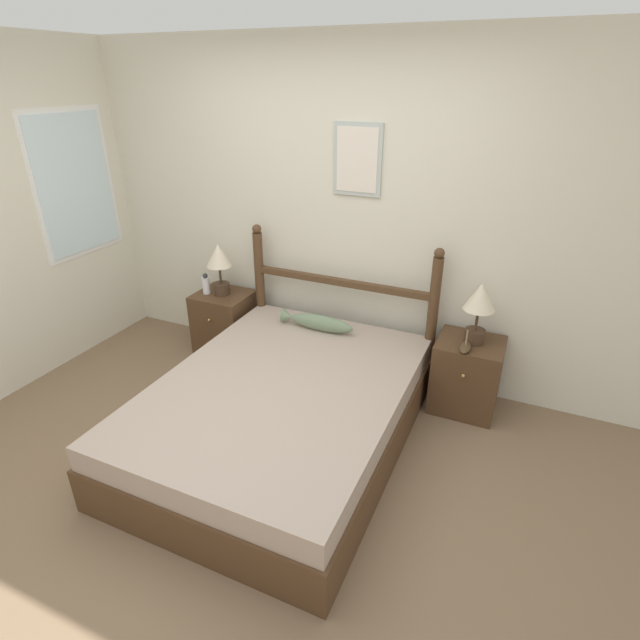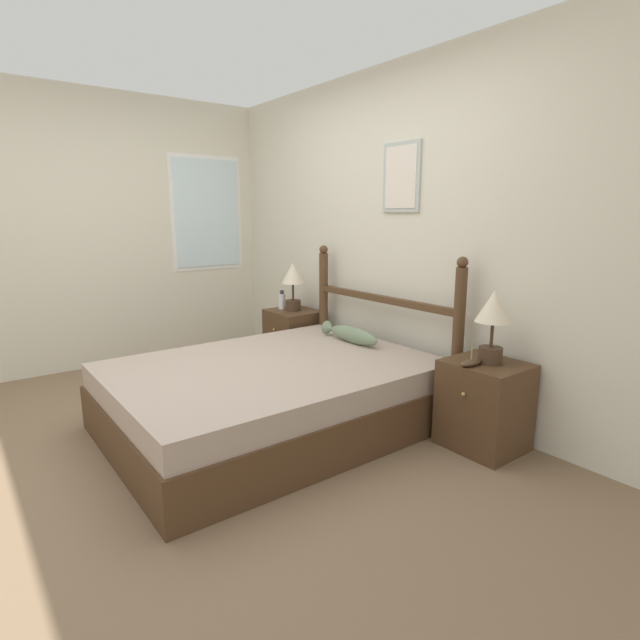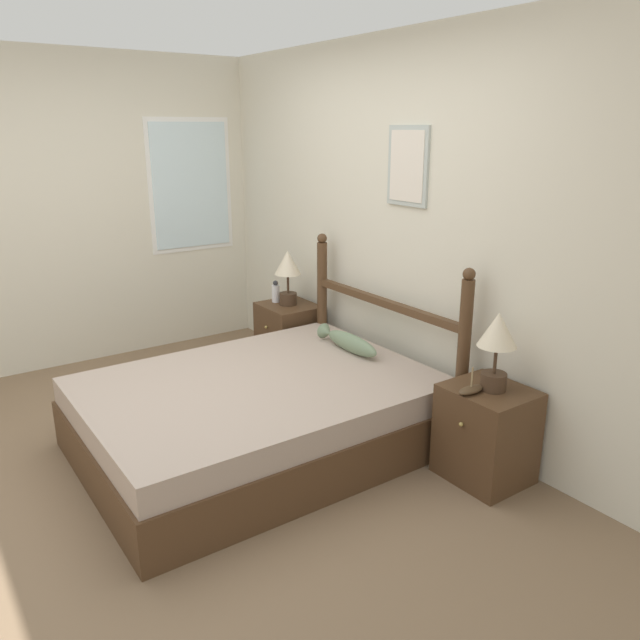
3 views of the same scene
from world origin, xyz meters
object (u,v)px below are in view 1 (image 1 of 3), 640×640
object	(u,v)px
nightstand_left	(225,322)
fish_pillow	(317,322)
table_lamp_right	(479,304)
model_boat	(465,347)
nightstand_right	(466,375)
table_lamp_left	(219,261)
bottle	(206,284)
bed	(282,412)

from	to	relation	value
nightstand_left	fish_pillow	world-z (taller)	fish_pillow
table_lamp_right	model_boat	distance (m)	0.31
nightstand_right	table_lamp_left	world-z (taller)	table_lamp_left
table_lamp_left	table_lamp_right	xyz separation A→B (m)	(2.12, 0.01, 0.00)
table_lamp_left	bottle	world-z (taller)	table_lamp_left
model_boat	table_lamp_right	bearing A→B (deg)	75.15
nightstand_right	fish_pillow	size ratio (longest dim) A/B	0.92
nightstand_left	fish_pillow	xyz separation A→B (m)	(0.95, -0.11, 0.25)
bed	table_lamp_right	world-z (taller)	table_lamp_right
bottle	nightstand_right	bearing A→B (deg)	1.09
table_lamp_left	bottle	size ratio (longest dim) A/B	2.44
model_boat	table_lamp_left	bearing A→B (deg)	176.41
table_lamp_left	fish_pillow	xyz separation A→B (m)	(0.95, -0.11, -0.33)
table_lamp_right	nightstand_left	bearing A→B (deg)	-179.87
nightstand_left	nightstand_right	distance (m)	2.11
table_lamp_right	bottle	distance (m)	2.26
nightstand_left	model_boat	xyz separation A→B (m)	(2.09, -0.13, 0.30)
nightstand_left	fish_pillow	distance (m)	0.99
table_lamp_right	model_boat	bearing A→B (deg)	-104.85
table_lamp_right	bed	bearing A→B (deg)	-139.93
nightstand_right	bottle	world-z (taller)	bottle
bed	model_boat	bearing A→B (deg)	36.43
table_lamp_left	nightstand_left	bearing A→B (deg)	41.17
table_lamp_left	table_lamp_right	size ratio (longest dim) A/B	1.00
model_boat	fish_pillow	xyz separation A→B (m)	(-1.14, 0.02, -0.05)
nightstand_left	table_lamp_right	xyz separation A→B (m)	(2.12, 0.00, 0.57)
nightstand_right	table_lamp_right	distance (m)	0.57
table_lamp_left	table_lamp_right	distance (m)	2.12
nightstand_left	nightstand_right	xyz separation A→B (m)	(2.11, 0.00, 0.00)
nightstand_right	fish_pillow	xyz separation A→B (m)	(-1.16, -0.11, 0.25)
nightstand_right	table_lamp_left	bearing A→B (deg)	-179.97
nightstand_right	table_lamp_right	bearing A→B (deg)	18.94
bottle	fish_pillow	size ratio (longest dim) A/B	0.31
table_lamp_left	bottle	xyz separation A→B (m)	(-0.13, -0.04, -0.21)
nightstand_left	table_lamp_right	size ratio (longest dim) A/B	1.24
table_lamp_right	bottle	size ratio (longest dim) A/B	2.44
model_boat	bottle	bearing A→B (deg)	177.69
nightstand_right	table_lamp_right	size ratio (longest dim) A/B	1.24
table_lamp_left	table_lamp_right	bearing A→B (deg)	0.16
nightstand_left	bed	bearing A→B (deg)	-40.29
bed	nightstand_left	world-z (taller)	nightstand_left
nightstand_right	model_boat	bearing A→B (deg)	-99.59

